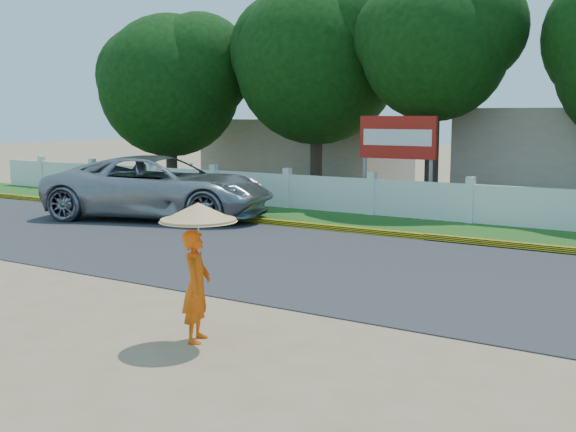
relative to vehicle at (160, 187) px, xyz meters
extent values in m
plane|color=#9E8460|center=(7.86, -7.34, -0.91)|extent=(120.00, 120.00, 0.00)
cube|color=#38383A|center=(7.86, -2.84, -0.90)|extent=(60.00, 7.00, 0.02)
cube|color=#2D601E|center=(7.86, 2.41, -0.89)|extent=(60.00, 3.50, 0.03)
cube|color=yellow|center=(7.86, 0.71, -0.83)|extent=(40.00, 0.18, 0.16)
cube|color=silver|center=(7.86, 3.86, -0.36)|extent=(40.00, 0.10, 1.10)
cube|color=#B7AD99|center=(-2.14, 11.66, 0.49)|extent=(8.00, 5.00, 2.80)
imported|color=#95979C|center=(0.00, 0.00, 0.00)|extent=(7.16, 4.96, 1.82)
imported|color=#E4560C|center=(8.31, -8.25, -0.16)|extent=(0.54, 0.64, 1.49)
cylinder|color=#97989D|center=(8.36, -8.25, 0.41)|extent=(0.02, 0.02, 0.97)
cone|color=tan|center=(8.36, -8.25, 0.83)|extent=(1.02, 1.02, 0.25)
cylinder|color=gray|center=(4.06, 4.96, 0.09)|extent=(0.12, 0.12, 2.00)
cylinder|color=gray|center=(6.26, 4.96, 0.09)|extent=(0.12, 0.12, 2.00)
cube|color=#AC1A12|center=(5.16, 4.96, 1.39)|extent=(2.50, 0.12, 1.30)
cube|color=silver|center=(5.16, 4.90, 1.39)|extent=(2.25, 0.02, 0.49)
cylinder|color=#473828|center=(-4.99, 6.02, 0.38)|extent=(0.44, 0.44, 2.59)
sphere|color=#103D0E|center=(-4.99, 6.02, 3.19)|extent=(5.51, 5.51, 5.51)
cylinder|color=#473828|center=(0.98, 7.15, 0.71)|extent=(0.44, 0.44, 3.24)
sphere|color=#103D0E|center=(0.98, 7.15, 3.94)|extent=(5.87, 5.87, 5.87)
cylinder|color=#473828|center=(5.70, 6.41, 0.99)|extent=(0.44, 0.44, 3.81)
sphere|color=#103D0E|center=(5.70, 6.41, 4.17)|extent=(4.63, 4.63, 4.63)
camera|label=1|loc=(14.37, -15.37, 2.07)|focal=45.00mm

